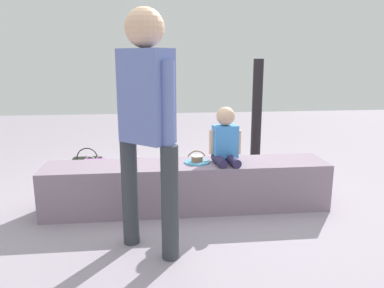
{
  "coord_description": "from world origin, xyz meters",
  "views": [
    {
      "loc": [
        -0.3,
        -3.09,
        1.29
      ],
      "look_at": [
        0.0,
        -0.35,
        0.66
      ],
      "focal_mm": 34.77,
      "sensor_mm": 36.0,
      "label": 1
    }
  ],
  "objects": [
    {
      "name": "child_seated",
      "position": [
        0.33,
        0.0,
        0.63
      ],
      "size": [
        0.28,
        0.32,
        0.48
      ],
      "color": "#292245",
      "rests_on": "concrete_ledge"
    },
    {
      "name": "handbag_brown_canvas",
      "position": [
        0.16,
        0.66,
        0.14
      ],
      "size": [
        0.28,
        0.12,
        0.36
      ],
      "color": "brown",
      "rests_on": "ground_plane"
    },
    {
      "name": "gift_bag",
      "position": [
        -0.86,
        0.52,
        0.16
      ],
      "size": [
        0.23,
        0.13,
        0.37
      ],
      "color": "#B259BF",
      "rests_on": "ground_plane"
    },
    {
      "name": "handbag_black_leather",
      "position": [
        -1.03,
        1.05,
        0.11
      ],
      "size": [
        0.32,
        0.14,
        0.33
      ],
      "color": "black",
      "rests_on": "ground_plane"
    },
    {
      "name": "water_bottle_near_gift",
      "position": [
        -0.46,
        0.96,
        0.11
      ],
      "size": [
        0.07,
        0.07,
        0.23
      ],
      "color": "silver",
      "rests_on": "ground_plane"
    },
    {
      "name": "cake_plate",
      "position": [
        0.09,
        0.01,
        0.43
      ],
      "size": [
        0.22,
        0.22,
        0.07
      ],
      "color": "#4CA5D8",
      "rests_on": "concrete_ledge"
    },
    {
      "name": "concrete_ledge",
      "position": [
        0.0,
        0.0,
        0.21
      ],
      "size": [
        2.46,
        0.44,
        0.41
      ],
      "primitive_type": "cube",
      "color": "gray",
      "rests_on": "ground_plane"
    },
    {
      "name": "water_bottle_far_side",
      "position": [
        -0.49,
        0.51,
        0.1
      ],
      "size": [
        0.06,
        0.06,
        0.22
      ],
      "color": "silver",
      "rests_on": "ground_plane"
    },
    {
      "name": "party_cup_red",
      "position": [
        -0.38,
        0.84,
        0.05
      ],
      "size": [
        0.08,
        0.08,
        0.1
      ],
      "primitive_type": "cylinder",
      "color": "red",
      "rests_on": "ground_plane"
    },
    {
      "name": "adult_standing",
      "position": [
        -0.33,
        -0.72,
        0.97
      ],
      "size": [
        0.38,
        0.36,
        1.6
      ],
      "color": "#33373D",
      "rests_on": "ground_plane"
    },
    {
      "name": "railing_post",
      "position": [
        0.85,
        0.85,
        0.5
      ],
      "size": [
        0.36,
        0.36,
        1.3
      ],
      "color": "black",
      "rests_on": "ground_plane"
    },
    {
      "name": "ground_plane",
      "position": [
        0.0,
        0.0,
        0.0
      ],
      "size": [
        12.0,
        12.0,
        0.0
      ],
      "primitive_type": "plane",
      "color": "#998D9B"
    }
  ]
}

